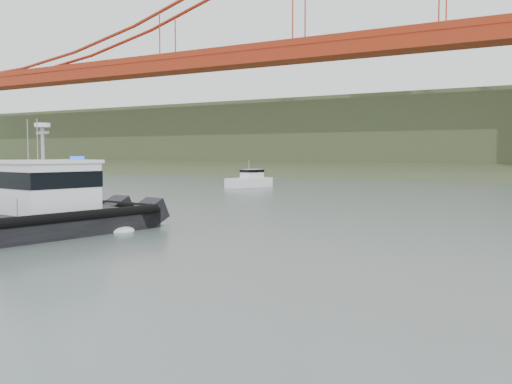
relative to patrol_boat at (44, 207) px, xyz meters
The scene contains 3 objects.
ground 9.23m from the patrol_boat, 13.03° to the right, with size 400.00×400.00×0.00m, color #495653.
patrol_boat is the anchor object (origin of this frame).
motorboat 45.29m from the patrol_boat, 107.28° to the left, with size 3.75×6.96×3.64m.
Camera 1 is at (15.97, -17.98, 4.30)m, focal length 40.00 mm.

